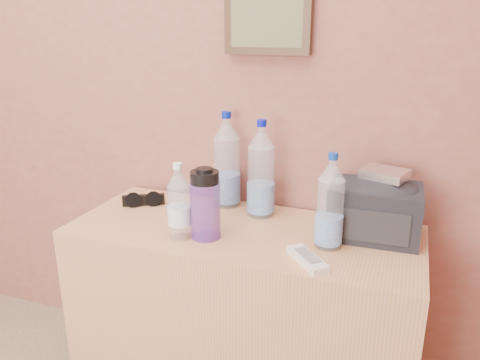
% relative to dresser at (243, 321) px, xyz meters
% --- Properties ---
extents(picture_frame, '(0.30, 0.03, 0.25)m').
position_rel_dresser_xyz_m(picture_frame, '(0.00, 0.24, 1.04)').
color(picture_frame, '#382311').
rests_on(picture_frame, room_shell).
extents(dresser, '(1.16, 0.48, 0.72)m').
position_rel_dresser_xyz_m(dresser, '(0.00, 0.00, 0.00)').
color(dresser, tan).
rests_on(dresser, ground).
extents(pet_large_b, '(0.10, 0.10, 0.35)m').
position_rel_dresser_xyz_m(pet_large_b, '(-0.13, 0.19, 0.52)').
color(pet_large_b, silver).
rests_on(pet_large_b, dresser).
extents(pet_large_c, '(0.09, 0.09, 0.34)m').
position_rel_dresser_xyz_m(pet_large_c, '(0.02, 0.14, 0.51)').
color(pet_large_c, silver).
rests_on(pet_large_c, dresser).
extents(pet_large_d, '(0.08, 0.08, 0.30)m').
position_rel_dresser_xyz_m(pet_large_d, '(0.29, -0.03, 0.49)').
color(pet_large_d, white).
rests_on(pet_large_d, dresser).
extents(pet_small, '(0.07, 0.07, 0.25)m').
position_rel_dresser_xyz_m(pet_small, '(-0.17, -0.13, 0.47)').
color(pet_small, '#ACC7D9').
rests_on(pet_small, dresser).
extents(nalgene_bottle, '(0.09, 0.09, 0.23)m').
position_rel_dresser_xyz_m(nalgene_bottle, '(-0.09, -0.10, 0.48)').
color(nalgene_bottle, '#6637A8').
rests_on(nalgene_bottle, dresser).
extents(sunglasses, '(0.17, 0.13, 0.04)m').
position_rel_dresser_xyz_m(sunglasses, '(-0.43, 0.07, 0.38)').
color(sunglasses, black).
rests_on(sunglasses, dresser).
extents(ac_remote, '(0.14, 0.15, 0.02)m').
position_rel_dresser_xyz_m(ac_remote, '(0.25, -0.16, 0.37)').
color(ac_remote, white).
rests_on(ac_remote, dresser).
extents(toiletry_bag, '(0.29, 0.21, 0.19)m').
position_rel_dresser_xyz_m(toiletry_bag, '(0.41, 0.10, 0.46)').
color(toiletry_bag, black).
rests_on(toiletry_bag, dresser).
extents(foil_packet, '(0.16, 0.14, 0.03)m').
position_rel_dresser_xyz_m(foil_packet, '(0.43, 0.12, 0.57)').
color(foil_packet, silver).
rests_on(foil_packet, toiletry_bag).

